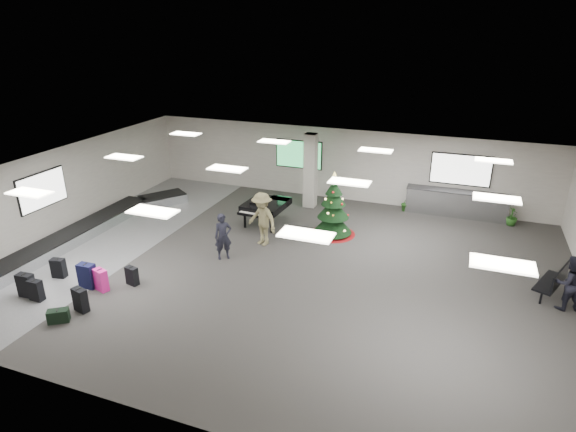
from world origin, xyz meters
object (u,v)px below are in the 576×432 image
at_px(service_counter, 456,203).
at_px(bench, 554,280).
at_px(grand_piano, 265,206).
at_px(pink_suitcase, 101,280).
at_px(potted_plant_right, 512,216).
at_px(traveler_bench, 569,283).
at_px(traveler_a, 223,237).
at_px(baggage_carousel, 92,228).
at_px(traveler_b, 262,219).
at_px(potted_plant_left, 406,203).
at_px(christmas_tree, 333,213).

height_order(service_counter, bench, service_counter).
bearing_deg(grand_piano, pink_suitcase, -109.07).
bearing_deg(potted_plant_right, bench, -81.24).
bearing_deg(traveler_bench, pink_suitcase, -5.85).
height_order(bench, potted_plant_right, bench).
relative_size(traveler_a, traveler_bench, 0.99).
distance_m(service_counter, traveler_bench, 7.04).
height_order(baggage_carousel, traveler_bench, traveler_bench).
relative_size(traveler_b, potted_plant_left, 2.73).
distance_m(grand_piano, traveler_a, 3.22).
height_order(pink_suitcase, potted_plant_left, potted_plant_left).
distance_m(service_counter, potted_plant_right, 2.17).
bearing_deg(christmas_tree, traveler_a, -131.83).
distance_m(service_counter, potted_plant_left, 2.02).
xyz_separation_m(pink_suitcase, traveler_b, (3.24, 4.66, 0.64)).
relative_size(christmas_tree, traveler_b, 1.26).
height_order(bench, traveler_bench, traveler_bench).
bearing_deg(pink_suitcase, potted_plant_left, 70.97).
height_order(bench, potted_plant_left, bench).
relative_size(bench, traveler_bench, 1.00).
distance_m(baggage_carousel, grand_piano, 6.61).
distance_m(service_counter, christmas_tree, 5.58).
xyz_separation_m(service_counter, traveler_a, (-7.18, -6.84, 0.26)).
relative_size(service_counter, potted_plant_left, 5.64).
bearing_deg(traveler_bench, service_counter, -85.04).
relative_size(pink_suitcase, traveler_a, 0.43).
relative_size(traveler_a, potted_plant_left, 2.24).
distance_m(service_counter, bench, 6.40).
xyz_separation_m(pink_suitcase, grand_piano, (2.60, 6.39, 0.43)).
xyz_separation_m(christmas_tree, traveler_a, (-2.91, -3.26, -0.04)).
bearing_deg(baggage_carousel, traveler_bench, 1.68).
relative_size(baggage_carousel, pink_suitcase, 13.89).
relative_size(christmas_tree, traveler_a, 1.53).
height_order(service_counter, grand_piano, grand_piano).
bearing_deg(potted_plant_left, christmas_tree, -123.41).
bearing_deg(grand_piano, potted_plant_right, 22.99).
bearing_deg(potted_plant_right, traveler_a, -144.95).
distance_m(pink_suitcase, traveler_b, 5.71).
xyz_separation_m(service_counter, traveler_b, (-6.39, -5.35, 0.44)).
height_order(service_counter, pink_suitcase, service_counter).
bearing_deg(traveler_a, traveler_bench, -35.24).
distance_m(baggage_carousel, traveler_a, 5.69).
bearing_deg(christmas_tree, traveler_b, -140.25).
bearing_deg(traveler_b, traveler_bench, 16.68).
height_order(traveler_b, potted_plant_right, traveler_b).
bearing_deg(potted_plant_right, potted_plant_left, 177.92).
xyz_separation_m(traveler_a, potted_plant_left, (5.18, 6.69, -0.45)).
bearing_deg(traveler_a, bench, -31.83).
bearing_deg(service_counter, bench, -62.35).
xyz_separation_m(baggage_carousel, pink_suitcase, (3.21, -3.27, 0.13)).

